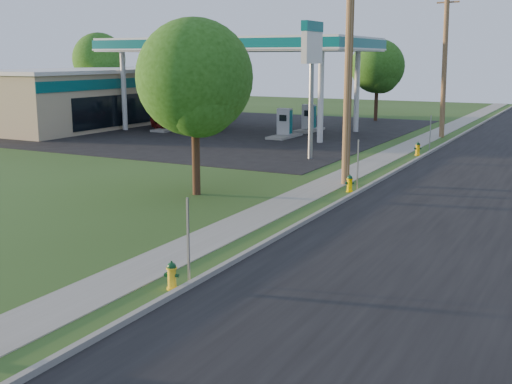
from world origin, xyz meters
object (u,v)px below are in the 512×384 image
(fuel_pump_se, at_px, (309,121))
(price_pylon, at_px, (312,51))
(utility_pole_far, at_px, (445,62))
(fuel_pump_sw, at_px, (201,116))
(hydrant_far, at_px, (418,149))
(tree_verge, at_px, (196,82))
(hydrant_mid, at_px, (350,183))
(hydrant_near, at_px, (172,276))
(utility_pole_mid, at_px, (349,61))
(fuel_pump_ne, at_px, (285,127))
(fuel_pump_nw, at_px, (170,120))
(tree_back, at_px, (99,61))
(car_red, at_px, (189,119))
(tree_lot, at_px, (378,68))

(fuel_pump_se, height_order, price_pylon, price_pylon)
(utility_pole_far, relative_size, fuel_pump_se, 2.97)
(fuel_pump_sw, bearing_deg, hydrant_far, -22.56)
(fuel_pump_sw, distance_m, tree_verge, 25.80)
(fuel_pump_sw, relative_size, hydrant_mid, 4.73)
(fuel_pump_se, bearing_deg, hydrant_near, -72.32)
(utility_pole_mid, relative_size, hydrant_near, 14.79)
(fuel_pump_ne, relative_size, fuel_pump_se, 1.00)
(tree_verge, bearing_deg, fuel_pump_nw, 127.88)
(fuel_pump_nw, distance_m, tree_back, 18.04)
(fuel_pump_ne, xyz_separation_m, hydrant_far, (9.57, -3.72, -0.36))
(fuel_pump_se, bearing_deg, utility_pole_far, 6.41)
(fuel_pump_ne, relative_size, hydrant_far, 4.34)
(utility_pole_mid, distance_m, utility_pole_far, 18.00)
(tree_back, bearing_deg, fuel_pump_nw, -33.27)
(fuel_pump_se, relative_size, hydrant_far, 4.34)
(utility_pole_mid, relative_size, tree_verge, 1.50)
(fuel_pump_se, xyz_separation_m, tree_verge, (4.69, -21.59, 3.49))
(utility_pole_far, relative_size, hydrant_near, 14.34)
(fuel_pump_sw, bearing_deg, fuel_pump_nw, -90.00)
(utility_pole_far, relative_size, tree_back, 1.28)
(fuel_pump_ne, relative_size, tree_back, 0.43)
(car_red, bearing_deg, fuel_pump_sw, -0.06)
(fuel_pump_sw, distance_m, hydrant_near, 35.67)
(hydrant_far, bearing_deg, tree_lot, 113.82)
(tree_back, relative_size, hydrant_near, 11.19)
(fuel_pump_ne, relative_size, hydrant_mid, 4.73)
(fuel_pump_sw, bearing_deg, fuel_pump_se, 0.00)
(tree_back, height_order, car_red, tree_back)
(fuel_pump_nw, relative_size, fuel_pump_ne, 1.00)
(fuel_pump_nw, distance_m, price_pylon, 16.57)
(tree_lot, bearing_deg, utility_pole_mid, -75.26)
(fuel_pump_sw, relative_size, tree_lot, 0.48)
(utility_pole_mid, height_order, price_pylon, utility_pole_mid)
(utility_pole_far, bearing_deg, tree_back, 171.90)
(hydrant_mid, bearing_deg, hydrant_far, 90.01)
(tree_lot, bearing_deg, tree_back, -170.92)
(fuel_pump_ne, bearing_deg, hydrant_far, -21.22)
(fuel_pump_ne, bearing_deg, tree_verge, -75.08)
(price_pylon, bearing_deg, fuel_pump_ne, 123.69)
(fuel_pump_nw, relative_size, hydrant_far, 4.34)
(utility_pole_far, xyz_separation_m, price_pylon, (-3.90, -12.50, 0.63))
(fuel_pump_se, relative_size, hydrant_near, 4.83)
(hydrant_near, relative_size, hydrant_mid, 0.98)
(utility_pole_far, distance_m, tree_verge, 22.99)
(fuel_pump_sw, height_order, tree_back, tree_back)
(hydrant_far, bearing_deg, price_pylon, -140.36)
(price_pylon, relative_size, tree_lot, 1.04)
(fuel_pump_nw, relative_size, hydrant_near, 4.83)
(hydrant_far, bearing_deg, tree_verge, -109.37)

